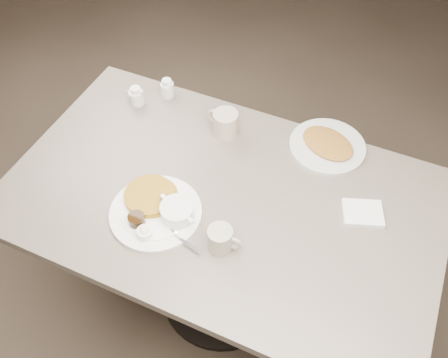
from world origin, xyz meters
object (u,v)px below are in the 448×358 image
at_px(coffee_mug_far, 225,123).
at_px(hash_plate, 327,145).
at_px(diner_table, 222,223).
at_px(coffee_mug_near, 221,239).
at_px(creamer_right, 167,88).
at_px(creamer_left, 136,96).
at_px(main_plate, 159,209).

xyz_separation_m(coffee_mug_far, hash_plate, (0.38, 0.08, -0.04)).
bearing_deg(diner_table, coffee_mug_far, 112.01).
height_order(coffee_mug_near, hash_plate, coffee_mug_near).
relative_size(coffee_mug_far, creamer_right, 1.82).
bearing_deg(coffee_mug_near, diner_table, 113.67).
xyz_separation_m(creamer_right, hash_plate, (0.69, -0.02, -0.02)).
height_order(coffee_mug_near, creamer_left, coffee_mug_near).
relative_size(coffee_mug_far, hash_plate, 0.39).
bearing_deg(hash_plate, creamer_right, 178.52).
relative_size(coffee_mug_near, creamer_right, 1.46).
bearing_deg(hash_plate, main_plate, -129.49).
xyz_separation_m(diner_table, hash_plate, (0.27, 0.37, 0.18)).
relative_size(creamer_left, creamer_right, 1.12).
bearing_deg(creamer_right, diner_table, -42.75).
distance_m(main_plate, coffee_mug_near, 0.25).
bearing_deg(hash_plate, diner_table, -126.03).
bearing_deg(creamer_left, creamer_right, 46.04).
distance_m(coffee_mug_near, creamer_right, 0.76).
bearing_deg(creamer_left, main_plate, -51.97).
distance_m(coffee_mug_far, creamer_right, 0.32).
height_order(diner_table, creamer_left, creamer_left).
bearing_deg(coffee_mug_far, main_plate, -96.08).
relative_size(diner_table, creamer_left, 16.73).
xyz_separation_m(diner_table, coffee_mug_far, (-0.12, 0.28, 0.22)).
height_order(main_plate, coffee_mug_near, coffee_mug_near).
height_order(diner_table, hash_plate, hash_plate).
height_order(diner_table, main_plate, main_plate).
bearing_deg(coffee_mug_near, creamer_left, 140.98).
bearing_deg(coffee_mug_near, coffee_mug_far, 112.67).
bearing_deg(creamer_right, main_plate, -64.52).
distance_m(coffee_mug_near, creamer_left, 0.76).
height_order(coffee_mug_near, creamer_right, coffee_mug_near).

